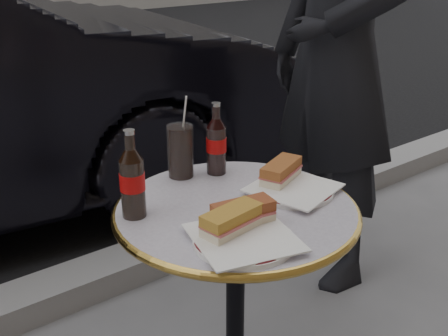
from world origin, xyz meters
TOP-DOWN VIEW (x-y plane):
  - curb at (0.00, 0.90)m, footprint 40.00×0.20m
  - bistro_table at (0.00, 0.00)m, footprint 0.62×0.62m
  - plate_left at (-0.10, -0.15)m, footprint 0.30×0.30m
  - plate_right at (0.17, -0.03)m, footprint 0.23×0.23m
  - sandwich_left_a at (-0.10, -0.11)m, footprint 0.15×0.09m
  - sandwich_left_b at (-0.06, -0.10)m, footprint 0.15×0.09m
  - sandwich_right at (0.18, 0.03)m, footprint 0.16×0.12m
  - cola_bottle_left at (-0.23, 0.11)m, footprint 0.07×0.07m
  - cola_bottle_right at (0.09, 0.20)m, footprint 0.07×0.07m
  - cola_glass at (-0.00, 0.24)m, footprint 0.09×0.09m
  - pedestrian at (0.87, 0.45)m, footprint 0.53×0.74m

SIDE VIEW (x-z plane):
  - curb at x=0.00m, z-range -0.01..0.11m
  - bistro_table at x=0.00m, z-range 0.00..0.73m
  - plate_right at x=0.17m, z-range 0.73..0.74m
  - plate_left at x=-0.10m, z-range 0.73..0.74m
  - sandwich_right at x=0.18m, z-range 0.74..0.79m
  - sandwich_left_b at x=-0.06m, z-range 0.74..0.79m
  - sandwich_left_a at x=-0.10m, z-range 0.74..0.80m
  - cola_glass at x=0.00m, z-range 0.73..0.88m
  - cola_bottle_right at x=0.09m, z-range 0.73..0.94m
  - cola_bottle_left at x=-0.23m, z-range 0.73..0.95m
  - pedestrian at x=0.87m, z-range 0.00..1.87m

